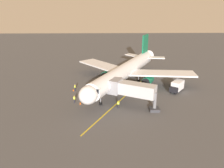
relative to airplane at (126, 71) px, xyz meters
name	(u,v)px	position (x,y,z in m)	size (l,w,h in m)	color
ground_plane	(123,83)	(0.69, -1.25, -4.00)	(220.00, 220.00, 0.00)	#4C4C4F
apron_lead_in_line	(127,94)	(0.13, 6.25, -4.00)	(0.24, 40.00, 0.01)	yellow
airplane	(126,71)	(0.00, 0.00, 0.00)	(31.37, 37.28, 11.50)	white
jet_bridge	(129,89)	(0.45, 12.49, -0.24)	(10.96, 7.37, 5.40)	#B7B7BC
ground_crew_marshaller	(74,99)	(12.11, 10.98, -3.12)	(0.44, 0.31, 1.71)	#23232D
ground_crew_wing_walker	(118,104)	(2.70, 13.80, -3.12)	(0.44, 0.32, 1.71)	#23232D
ground_crew_loader	(75,87)	(12.88, 3.85, -3.12)	(0.32, 0.44, 1.71)	#23232D
box_truck_near_nose	(177,86)	(-12.15, 4.88, -2.62)	(4.42, 4.80, 2.62)	black
safety_cone_nose_left	(80,103)	(10.77, 11.75, -3.73)	(0.32, 0.32, 0.55)	#F2590F
safety_cone_nose_right	(73,90)	(13.35, 3.91, -3.73)	(0.32, 0.32, 0.55)	#F2590F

